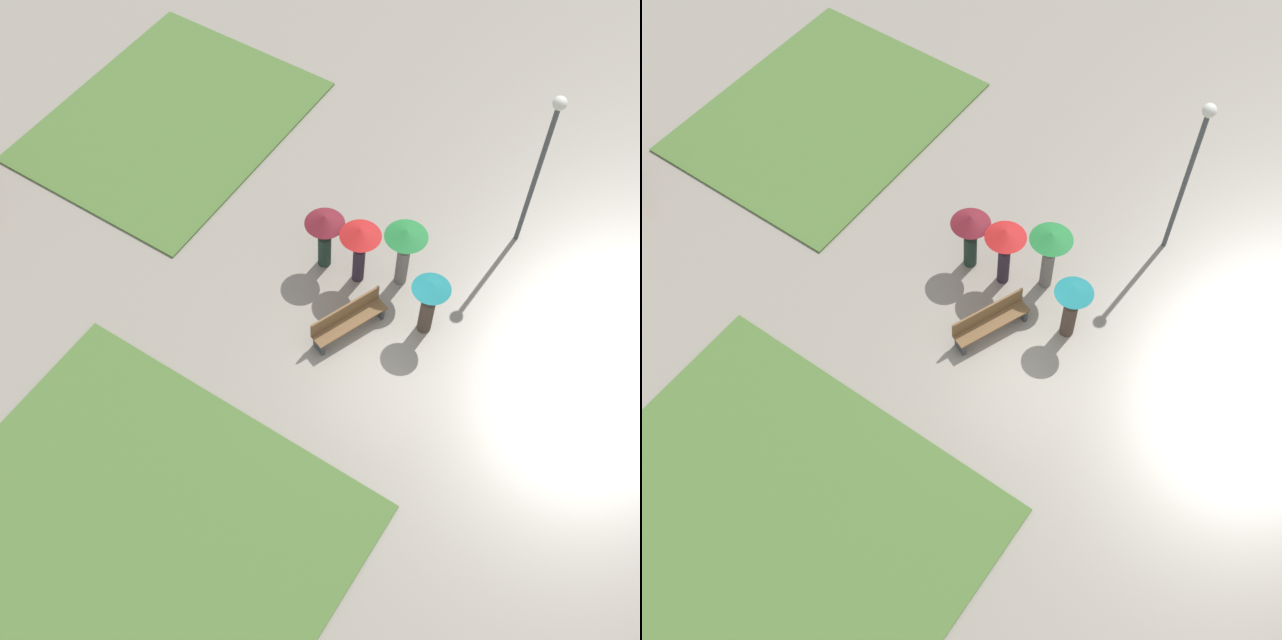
{
  "view_description": "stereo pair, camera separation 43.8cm",
  "coord_description": "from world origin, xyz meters",
  "views": [
    {
      "loc": [
        -8.79,
        -4.05,
        16.4
      ],
      "look_at": [
        -0.27,
        1.45,
        0.65
      ],
      "focal_mm": 45.0,
      "sensor_mm": 36.0,
      "label": 1
    },
    {
      "loc": [
        -8.55,
        -4.41,
        16.4
      ],
      "look_at": [
        -0.27,
        1.45,
        0.65
      ],
      "focal_mm": 45.0,
      "sensor_mm": 36.0,
      "label": 2
    }
  ],
  "objects": [
    {
      "name": "park_bench",
      "position": [
        0.21,
        0.97,
        0.48
      ],
      "size": [
        1.97,
        1.13,
        0.9
      ],
      "rotation": [
        0.0,
        0.0,
        -0.39
      ],
      "color": "brown",
      "rests_on": "ground_plane"
    },
    {
      "name": "crowd_person_teal",
      "position": [
        1.26,
        -0.55,
        1.24
      ],
      "size": [
        0.91,
        0.91,
        1.85
      ],
      "rotation": [
        0.0,
        0.0,
        5.83
      ],
      "color": "#47382D",
      "rests_on": "ground_plane"
    },
    {
      "name": "crowd_person_green",
      "position": [
        2.18,
        0.63,
        1.45
      ],
      "size": [
        1.04,
        1.04,
        1.97
      ],
      "rotation": [
        0.0,
        0.0,
        3.32
      ],
      "color": "slate",
      "rests_on": "ground_plane"
    },
    {
      "name": "lamp_post",
      "position": [
        5.0,
        -1.24,
        3.01
      ],
      "size": [
        0.32,
        0.32,
        4.72
      ],
      "color": "#474C51",
      "rests_on": "ground_plane"
    },
    {
      "name": "lawn_patch_far",
      "position": [
        3.51,
        9.01,
        0.03
      ],
      "size": [
        7.77,
        6.3,
        0.06
      ],
      "color": "#4C7033",
      "rests_on": "ground_plane"
    },
    {
      "name": "crowd_person_maroon",
      "position": [
        1.62,
        2.53,
        1.33
      ],
      "size": [
        0.99,
        0.99,
        1.82
      ],
      "rotation": [
        0.0,
        0.0,
        5.6
      ],
      "color": "#1E3328",
      "rests_on": "ground_plane"
    },
    {
      "name": "crowd_person_red",
      "position": [
        1.67,
        1.56,
        1.44
      ],
      "size": [
        1.01,
        1.01,
        1.93
      ],
      "rotation": [
        0.0,
        0.0,
        0.45
      ],
      "color": "#2D2333",
      "rests_on": "ground_plane"
    },
    {
      "name": "ground_plane",
      "position": [
        0.0,
        0.0,
        0.0
      ],
      "size": [
        90.0,
        90.0,
        0.0
      ],
      "primitive_type": "plane",
      "color": "gray"
    },
    {
      "name": "lawn_patch_near",
      "position": [
        -6.73,
        1.95,
        0.03
      ],
      "size": [
        7.51,
        8.47,
        0.06
      ],
      "color": "#4C7033",
      "rests_on": "ground_plane"
    }
  ]
}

